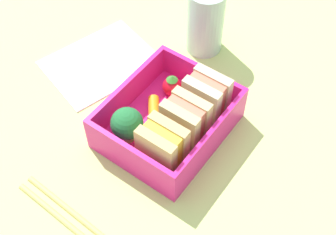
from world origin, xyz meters
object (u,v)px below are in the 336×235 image
carrot_stick_far_left (154,114)px  sandwich_center (162,146)px  strawberry_far_left (172,86)px  chopstick_pair (91,235)px  sandwich_center_left (185,120)px  folded_napkin (101,62)px  sandwich_left (206,96)px  drinking_glass (205,21)px  broccoli_floret (127,124)px

carrot_stick_far_left → sandwich_center: bearing=46.2°
strawberry_far_left → chopstick_pair: strawberry_far_left is taller
sandwich_center_left → folded_napkin: size_ratio=0.39×
sandwich_center_left → strawberry_far_left: (-4.53, -5.14, -1.51)cm
sandwich_left → drinking_glass: 12.91cm
sandwich_center_left → sandwich_center: same height
sandwich_left → drinking_glass: drinking_glass is taller
chopstick_pair → drinking_glass: size_ratio=2.20×
sandwich_center → carrot_stick_far_left: sandwich_center is taller
sandwich_left → carrot_stick_far_left: size_ratio=1.15×
sandwich_center → chopstick_pair: 12.15cm
sandwich_center → drinking_glass: bearing=-159.9°
sandwich_center → folded_napkin: (-8.42, -16.95, -3.86)cm
sandwich_center → broccoli_floret: 5.06cm
sandwich_left → sandwich_center: bearing=0.0°
broccoli_floret → drinking_glass: 19.74cm
folded_napkin → drinking_glass: bearing=139.0°
broccoli_floret → folded_napkin: bearing=-125.3°
sandwich_left → folded_napkin: size_ratio=0.39×
broccoli_floret → folded_napkin: (-8.41, -11.90, -3.99)cm
carrot_stick_far_left → sandwich_left: bearing=134.4°
strawberry_far_left → drinking_glass: size_ratio=0.32×
sandwich_left → chopstick_pair: 20.82cm
broccoli_floret → drinking_glass: drinking_glass is taller
drinking_glass → folded_napkin: bearing=-41.0°
sandwich_center_left → strawberry_far_left: bearing=-131.4°
sandwich_center_left → chopstick_pair: size_ratio=0.27×
sandwich_left → strawberry_far_left: bearing=-90.6°
broccoli_floret → folded_napkin: 15.10cm
carrot_stick_far_left → drinking_glass: bearing=-170.3°
strawberry_far_left → broccoli_floret: broccoli_floret is taller
sandwich_left → sandwich_center_left: 4.47cm
chopstick_pair → sandwich_center: bearing=175.3°
sandwich_left → strawberry_far_left: 5.36cm
sandwich_center_left → folded_napkin: bearing=-103.1°
sandwich_left → broccoli_floret: 10.26cm
chopstick_pair → folded_napkin: 25.58cm
sandwich_left → sandwich_center: (8.94, 0.00, 0.00)cm
sandwich_left → sandwich_center: size_ratio=1.00×
sandwich_center → broccoli_floret: sandwich_center is taller
sandwich_center → strawberry_far_left: size_ratio=1.87×
strawberry_far_left → drinking_glass: bearing=-169.0°
sandwich_left → folded_napkin: (0.52, -16.95, -3.86)cm
strawberry_far_left → carrot_stick_far_left: (4.57, 0.53, -0.66)cm
sandwich_center → strawberry_far_left: (-9.00, -5.14, -1.51)cm
sandwich_left → sandwich_center_left: bearing=0.0°
sandwich_center_left → chopstick_pair: (16.00, -0.95, -3.71)cm
strawberry_far_left → carrot_stick_far_left: strawberry_far_left is taller
sandwich_center → carrot_stick_far_left: 6.75cm
broccoli_floret → drinking_glass: (-19.62, -2.15, 0.59)cm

